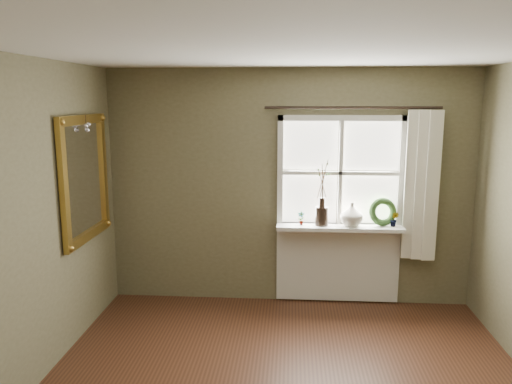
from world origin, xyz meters
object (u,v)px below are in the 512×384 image
object	(u,v)px
cream_vase	(352,214)
wreath	(383,215)
gilt_mirror	(85,178)
dark_jug	(322,216)

from	to	relation	value
cream_vase	wreath	world-z (taller)	wreath
cream_vase	gilt_mirror	world-z (taller)	gilt_mirror
wreath	cream_vase	bearing A→B (deg)	174.33
dark_jug	wreath	bearing A→B (deg)	3.49
wreath	gilt_mirror	world-z (taller)	gilt_mirror
wreath	gilt_mirror	xyz separation A→B (m)	(-2.97, -0.71, 0.48)
dark_jug	cream_vase	distance (m)	0.32
wreath	dark_jug	bearing A→B (deg)	170.99
wreath	gilt_mirror	distance (m)	3.10
cream_vase	dark_jug	bearing A→B (deg)	180.00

